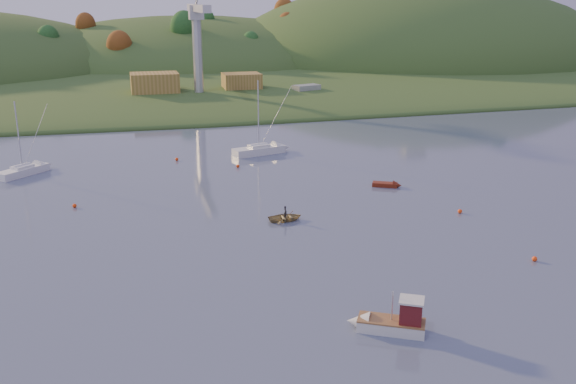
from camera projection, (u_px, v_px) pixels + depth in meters
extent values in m
cube|color=#23471C|center=(158.00, 61.00, 253.16)|extent=(620.00, 220.00, 1.50)
ellipsoid|color=#23471C|center=(174.00, 81.00, 193.09)|extent=(640.00, 150.00, 7.00)
ellipsoid|color=#23471C|center=(189.00, 66.00, 237.15)|extent=(140.00, 120.00, 36.00)
ellipsoid|color=#23471C|center=(418.00, 64.00, 244.34)|extent=(150.00, 130.00, 60.00)
cube|color=slate|center=(211.00, 97.00, 154.24)|extent=(42.00, 16.00, 2.40)
cube|color=olive|center=(155.00, 83.00, 150.90)|extent=(11.00, 8.00, 4.80)
cube|color=olive|center=(242.00, 82.00, 157.14)|extent=(9.00, 7.00, 4.00)
cylinder|color=#B7B7BC|center=(198.00, 55.00, 148.68)|extent=(2.20, 2.20, 18.00)
cube|color=#B7B7BC|center=(196.00, 12.00, 145.92)|extent=(3.20, 3.20, 3.20)
cube|color=#B7B7BC|center=(201.00, 8.00, 137.31)|extent=(1.80, 18.00, 1.60)
cube|color=#B7B7BC|center=(193.00, 7.00, 150.25)|extent=(1.80, 10.00, 1.60)
cube|color=silver|center=(391.00, 326.00, 48.25)|extent=(5.27, 4.03, 0.90)
cone|color=silver|center=(358.00, 322.00, 48.84)|extent=(2.42, 2.44, 1.81)
cube|color=brown|center=(391.00, 320.00, 48.11)|extent=(5.30, 4.07, 0.12)
cube|color=#541316|center=(411.00, 312.00, 47.52)|extent=(2.14, 2.10, 1.81)
cube|color=silver|center=(412.00, 300.00, 47.25)|extent=(2.41, 2.37, 0.15)
cylinder|color=silver|center=(392.00, 306.00, 47.77)|extent=(0.10, 0.10, 2.41)
cube|color=white|center=(23.00, 171.00, 90.81)|extent=(6.93, 6.98, 1.04)
cube|color=white|center=(22.00, 168.00, 90.64)|extent=(3.21, 3.22, 0.66)
cylinder|color=silver|center=(18.00, 135.00, 89.28)|extent=(0.18, 0.18, 9.46)
cylinder|color=silver|center=(22.00, 166.00, 90.57)|extent=(2.21, 2.24, 0.12)
cylinder|color=white|center=(22.00, 165.00, 90.54)|extent=(2.12, 2.14, 0.36)
cube|color=silver|center=(259.00, 151.00, 102.91)|extent=(8.89, 4.74, 1.17)
cube|color=silver|center=(259.00, 147.00, 102.73)|extent=(3.59, 2.70, 0.74)
cylinder|color=silver|center=(258.00, 114.00, 101.20)|extent=(0.18, 0.18, 10.64)
cylinder|color=silver|center=(259.00, 145.00, 102.66)|extent=(3.31, 1.03, 0.12)
cylinder|color=silver|center=(259.00, 145.00, 102.63)|extent=(2.97, 1.15, 0.36)
imported|color=#9D8A57|center=(285.00, 217.00, 72.27)|extent=(4.00, 2.97, 0.79)
imported|color=black|center=(285.00, 214.00, 72.17)|extent=(0.39, 0.56, 1.48)
cube|color=#5E1C0D|center=(385.00, 185.00, 85.36)|extent=(3.50, 2.68, 0.54)
cone|color=#5E1C0D|center=(397.00, 185.00, 85.01)|extent=(1.62, 1.69, 1.31)
cube|color=slate|center=(10.00, 174.00, 90.59)|extent=(2.52, 2.99, 0.50)
cone|color=slate|center=(17.00, 171.00, 91.86)|extent=(1.55, 1.47, 1.22)
cube|color=slate|center=(307.00, 97.00, 156.27)|extent=(15.85, 9.82, 1.92)
cube|color=#B7B7BC|center=(307.00, 90.00, 155.81)|extent=(7.09, 5.08, 2.56)
sphere|color=#F23E0C|center=(535.00, 259.00, 61.16)|extent=(0.50, 0.50, 0.50)
sphere|color=#F23E0C|center=(460.00, 211.00, 74.76)|extent=(0.50, 0.50, 0.50)
sphere|color=#F23E0C|center=(74.00, 206.00, 76.77)|extent=(0.50, 0.50, 0.50)
sphere|color=#F23E0C|center=(177.00, 159.00, 98.85)|extent=(0.50, 0.50, 0.50)
sphere|color=#F23E0C|center=(238.00, 166.00, 94.80)|extent=(0.50, 0.50, 0.50)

